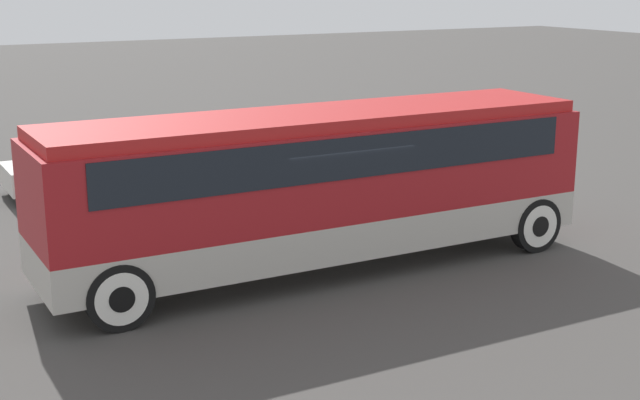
{
  "coord_description": "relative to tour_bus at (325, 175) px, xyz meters",
  "views": [
    {
      "loc": [
        -7.77,
        -14.14,
        5.47
      ],
      "look_at": [
        0.0,
        0.0,
        1.36
      ],
      "focal_mm": 50.0,
      "sensor_mm": 36.0,
      "label": 1
    }
  ],
  "objects": [
    {
      "name": "parked_car_near",
      "position": [
        3.36,
        8.85,
        -1.15
      ],
      "size": [
        4.31,
        1.85,
        1.35
      ],
      "color": "#BCBCC1",
      "rests_on": "ground_plane"
    },
    {
      "name": "ground_plane",
      "position": [
        -0.1,
        -0.0,
        -1.83
      ],
      "size": [
        120.0,
        120.0,
        0.0
      ],
      "primitive_type": "plane",
      "color": "#423F3D"
    },
    {
      "name": "tour_bus",
      "position": [
        0.0,
        0.0,
        0.0
      ],
      "size": [
        10.53,
        2.51,
        3.02
      ],
      "color": "#B7B2A8",
      "rests_on": "ground_plane"
    },
    {
      "name": "parked_car_mid",
      "position": [
        -2.05,
        8.31,
        -1.15
      ],
      "size": [
        4.76,
        1.89,
        1.35
      ],
      "color": "silver",
      "rests_on": "ground_plane"
    }
  ]
}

